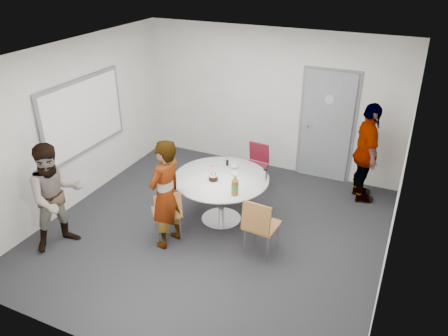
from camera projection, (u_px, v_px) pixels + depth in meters
The scene contains 15 objects.
floor at pixel (213, 231), 6.79m from camera, with size 5.00×5.00×0.00m, color black.
ceiling at pixel (211, 57), 5.56m from camera, with size 5.00×5.00×0.00m, color silver.
wall_back at pixel (270, 101), 8.19m from camera, with size 5.00×5.00×0.00m, color silver.
wall_left at pixel (74, 125), 7.10m from camera, with size 5.00×5.00×0.00m, color silver.
wall_right at pixel (399, 189), 5.25m from camera, with size 5.00×5.00×0.00m, color silver.
wall_front at pixel (97, 254), 4.15m from camera, with size 5.00×5.00×0.00m, color silver.
door at pixel (327, 126), 7.92m from camera, with size 1.02×0.17×2.12m.
whiteboard at pixel (84, 116), 7.20m from camera, with size 0.04×1.90×1.25m.
table at pixel (222, 184), 6.76m from camera, with size 1.48×1.48×1.08m.
chair_near_left at pixel (167, 211), 6.34m from camera, with size 0.59×0.60×0.86m.
chair_near_right at pixel (259, 223), 6.00m from camera, with size 0.47×0.50×0.91m.
chair_far at pixel (256, 161), 7.83m from camera, with size 0.43×0.46×0.83m.
person_main at pixel (166, 195), 6.15m from camera, with size 0.61×0.40×1.66m, color #A5C6EA.
person_left at pixel (56, 197), 6.15m from camera, with size 0.78×0.61×1.62m, color white.
person_right at pixel (366, 153), 7.27m from camera, with size 1.02×0.42×1.74m, color black.
Camera 1 is at (2.48, -5.01, 3.98)m, focal length 35.00 mm.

